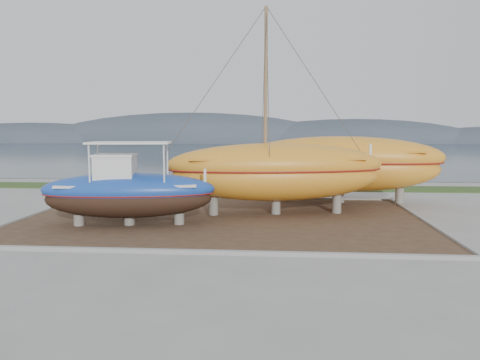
# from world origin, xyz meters

# --- Properties ---
(ground) EXTENTS (140.00, 140.00, 0.00)m
(ground) POSITION_xyz_m (0.00, 0.00, 0.00)
(ground) COLOR gray
(ground) RESTS_ON ground
(dirt_patch) EXTENTS (18.00, 12.00, 0.06)m
(dirt_patch) POSITION_xyz_m (0.00, 4.00, 0.03)
(dirt_patch) COLOR #422D1E
(dirt_patch) RESTS_ON ground
(curb_frame) EXTENTS (18.60, 12.60, 0.15)m
(curb_frame) POSITION_xyz_m (0.00, 4.00, 0.07)
(curb_frame) COLOR gray
(curb_frame) RESTS_ON ground
(grass_strip) EXTENTS (44.00, 3.00, 0.08)m
(grass_strip) POSITION_xyz_m (0.00, 15.50, 0.04)
(grass_strip) COLOR #284219
(grass_strip) RESTS_ON ground
(sea) EXTENTS (260.00, 100.00, 0.04)m
(sea) POSITION_xyz_m (0.00, 70.00, 0.00)
(sea) COLOR #1B2C36
(sea) RESTS_ON ground
(mountain_ridge) EXTENTS (200.00, 36.00, 20.00)m
(mountain_ridge) POSITION_xyz_m (0.00, 125.00, 0.00)
(mountain_ridge) COLOR #333D49
(mountain_ridge) RESTS_ON ground
(blue_caique) EXTENTS (7.62, 3.35, 3.55)m
(blue_caique) POSITION_xyz_m (-3.81, 2.15, 1.83)
(blue_caique) COLOR #1A44A6
(blue_caique) RESTS_ON dirt_patch
(white_dinghy) EXTENTS (4.66, 2.04, 1.37)m
(white_dinghy) POSITION_xyz_m (-5.76, 4.84, 0.74)
(white_dinghy) COLOR silver
(white_dinghy) RESTS_ON dirt_patch
(orange_sailboat) EXTENTS (10.81, 4.77, 9.73)m
(orange_sailboat) POSITION_xyz_m (2.45, 5.24, 4.92)
(orange_sailboat) COLOR orange
(orange_sailboat) RESTS_ON dirt_patch
(orange_bare_hull) EXTENTS (11.26, 4.57, 3.59)m
(orange_bare_hull) POSITION_xyz_m (6.02, 9.06, 1.85)
(orange_bare_hull) COLOR orange
(orange_bare_hull) RESTS_ON dirt_patch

